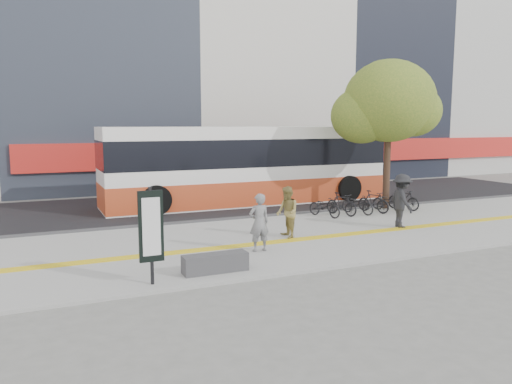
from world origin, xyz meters
name	(u,v)px	position (x,y,z in m)	size (l,w,h in m)	color
ground	(287,253)	(0.00, 0.00, 0.00)	(120.00, 120.00, 0.00)	slate
sidewalk	(265,240)	(0.00, 1.50, 0.04)	(40.00, 7.00, 0.08)	gray
tactile_strip	(272,242)	(0.00, 1.00, 0.09)	(40.00, 0.45, 0.01)	yellow
street	(194,205)	(0.00, 9.00, 0.03)	(40.00, 8.00, 0.06)	black
curb	(226,220)	(0.00, 5.00, 0.07)	(40.00, 0.25, 0.14)	#3C3C3F
bench	(215,263)	(-2.60, -1.20, 0.30)	(1.60, 0.45, 0.45)	#3C3C3F
signboard	(151,228)	(-4.20, -1.51, 1.37)	(0.55, 0.10, 2.20)	black
street_tree	(387,103)	(7.18, 4.82, 4.51)	(4.40, 3.80, 6.31)	#342217
bus	(248,167)	(2.42, 8.50, 1.69)	(13.03, 3.09, 3.47)	white
bicycle_row	(365,203)	(5.60, 4.00, 0.50)	(4.76, 1.61, 0.89)	black
seated_woman	(259,222)	(-0.80, 0.20, 0.90)	(0.60, 0.39, 1.65)	black
pedestrian_tan	(287,212)	(0.72, 1.40, 0.89)	(0.79, 0.62, 1.63)	olive
pedestrian_dark	(402,201)	(5.09, 1.20, 1.01)	(1.20, 0.69, 1.86)	black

